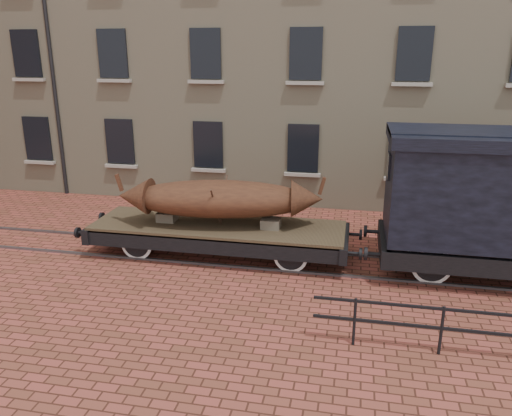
# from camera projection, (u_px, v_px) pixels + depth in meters

# --- Properties ---
(ground) EXTENTS (90.00, 90.00, 0.00)m
(ground) POSITION_uv_depth(u_px,v_px,m) (246.00, 257.00, 13.89)
(ground) COLOR brown
(warehouse_cream) EXTENTS (40.00, 10.19, 14.00)m
(warehouse_cream) POSITION_uv_depth(u_px,v_px,m) (368.00, 13.00, 20.55)
(warehouse_cream) COLOR #BAAD8B
(warehouse_cream) RESTS_ON ground
(rail_track) EXTENTS (30.00, 1.52, 0.06)m
(rail_track) POSITION_uv_depth(u_px,v_px,m) (246.00, 256.00, 13.88)
(rail_track) COLOR #59595E
(rail_track) RESTS_ON ground
(flatcar_wagon) EXTENTS (7.83, 2.12, 1.18)m
(flatcar_wagon) POSITION_uv_depth(u_px,v_px,m) (218.00, 231.00, 13.81)
(flatcar_wagon) COLOR #4C3B28
(flatcar_wagon) RESTS_ON ground
(iron_boat) EXTENTS (5.66, 2.21, 1.40)m
(iron_boat) POSITION_uv_depth(u_px,v_px,m) (220.00, 199.00, 13.52)
(iron_boat) COLOR #522D1A
(iron_boat) RESTS_ON flatcar_wagon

